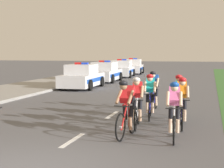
{
  "coord_description": "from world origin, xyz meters",
  "views": [
    {
      "loc": [
        3.36,
        -6.19,
        2.26
      ],
      "look_at": [
        -0.03,
        6.75,
        1.1
      ],
      "focal_mm": 60.21,
      "sensor_mm": 36.0,
      "label": 1
    }
  ],
  "objects": [
    {
      "name": "cyclist_lead",
      "position": [
        1.26,
        3.34,
        0.79
      ],
      "size": [
        0.45,
        1.72,
        1.56
      ],
      "color": "black",
      "rests_on": "ground"
    },
    {
      "name": "kerb_edge",
      "position": [
        -5.42,
        14.0,
        0.07
      ],
      "size": [
        0.16,
        60.0,
        0.13
      ],
      "primitive_type": "cube",
      "color": "#9E9E99",
      "rests_on": "ground"
    },
    {
      "name": "cyclist_seventh",
      "position": [
        1.3,
        8.0,
        0.79
      ],
      "size": [
        0.42,
        1.72,
        1.56
      ],
      "color": "black",
      "rests_on": "ground"
    },
    {
      "name": "police_car_nearest",
      "position": [
        -4.29,
        15.69,
        0.68
      ],
      "size": [
        2.1,
        4.45,
        1.59
      ],
      "color": "silver",
      "rests_on": "ground"
    },
    {
      "name": "cyclist_fourth",
      "position": [
        2.58,
        4.93,
        0.79
      ],
      "size": [
        0.45,
        1.72,
        1.56
      ],
      "color": "black",
      "rests_on": "ground"
    },
    {
      "name": "police_car_third",
      "position": [
        -4.29,
        26.51,
        0.68
      ],
      "size": [
        2.28,
        4.53,
        1.59
      ],
      "color": "silver",
      "rests_on": "ground"
    },
    {
      "name": "cyclist_third",
      "position": [
        1.29,
        4.63,
        0.79
      ],
      "size": [
        0.45,
        1.72,
        1.56
      ],
      "color": "black",
      "rests_on": "ground"
    },
    {
      "name": "cyclist_sixth",
      "position": [
        2.41,
        6.14,
        0.79
      ],
      "size": [
        0.42,
        1.72,
        1.56
      ],
      "color": "black",
      "rests_on": "ground"
    },
    {
      "name": "sidewalk_slab",
      "position": [
        -7.46,
        14.0,
        0.06
      ],
      "size": [
        4.25,
        60.0,
        0.12
      ],
      "primitive_type": "cube",
      "color": "gray",
      "rests_on": "ground"
    },
    {
      "name": "cyclist_second",
      "position": [
        2.51,
        3.28,
        0.79
      ],
      "size": [
        0.44,
        1.72,
        1.56
      ],
      "color": "black",
      "rests_on": "ground"
    },
    {
      "name": "cyclist_fifth",
      "position": [
        1.43,
        6.21,
        0.79
      ],
      "size": [
        0.45,
        1.72,
        1.56
      ],
      "color": "black",
      "rests_on": "ground"
    },
    {
      "name": "police_car_furthest",
      "position": [
        -4.29,
        31.5,
        0.68
      ],
      "size": [
        2.29,
        4.54,
        1.59
      ],
      "color": "white",
      "rests_on": "ground"
    },
    {
      "name": "police_car_second",
      "position": [
        -4.29,
        20.87,
        0.68
      ],
      "size": [
        2.07,
        4.44,
        1.59
      ],
      "color": "silver",
      "rests_on": "ground"
    },
    {
      "name": "lane_markings_centre",
      "position": [
        0.0,
        6.66,
        0.0
      ],
      "size": [
        0.14,
        17.6,
        0.01
      ],
      "color": "white",
      "rests_on": "ground"
    }
  ]
}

